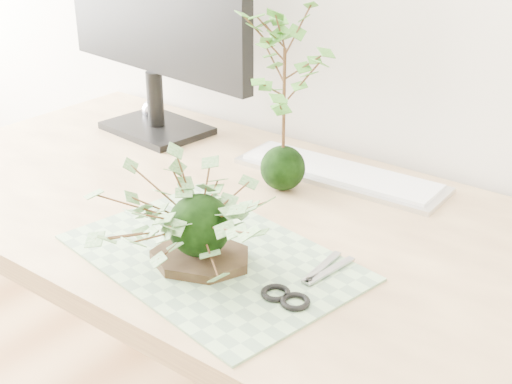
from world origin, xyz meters
TOP-DOWN VIEW (x-y plane):
  - desk at (-0.01, 1.23)m, footprint 1.60×0.70m
  - cutting_mat at (-0.04, 1.08)m, footprint 0.49×0.37m
  - stone_dish at (-0.04, 1.05)m, footprint 0.21×0.21m
  - ivy_kokedama at (-0.04, 1.05)m, footprint 0.32×0.32m
  - maple_kokedama at (-0.10, 1.35)m, footprint 0.21×0.21m
  - keyboard at (-0.05, 1.46)m, footprint 0.43×0.14m
  - monitor at (-0.51, 1.44)m, footprint 0.56×0.19m
  - foil_ball at (-0.57, 1.48)m, footprint 0.05×0.05m
  - scissors at (0.12, 1.07)m, footprint 0.08×0.17m

SIDE VIEW (x-z plane):
  - desk at x=-0.01m, z-range 0.28..1.02m
  - cutting_mat at x=-0.04m, z-range 0.74..0.74m
  - keyboard at x=-0.05m, z-range 0.74..0.76m
  - scissors at x=0.12m, z-range 0.74..0.75m
  - stone_dish at x=-0.04m, z-range 0.74..0.76m
  - foil_ball at x=-0.57m, z-range 0.74..0.79m
  - ivy_kokedama at x=-0.04m, z-range 0.76..0.95m
  - maple_kokedama at x=-0.10m, z-range 0.81..1.16m
  - monitor at x=-0.51m, z-range 0.78..1.27m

